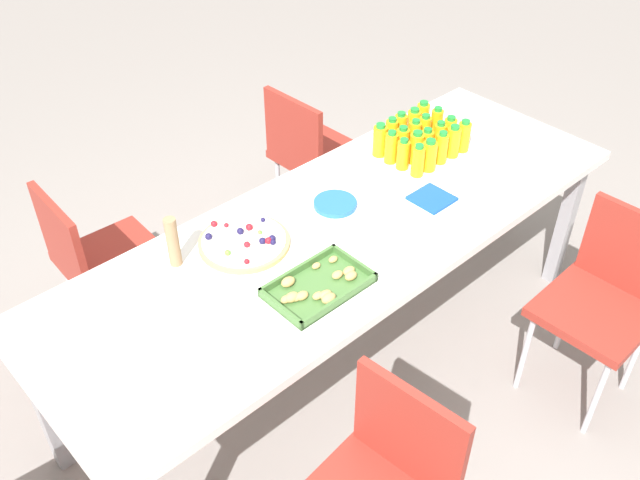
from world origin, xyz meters
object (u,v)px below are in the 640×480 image
(juice_bottle_15, at_px, (464,136))
(juice_bottle_2, at_px, (400,129))
(chair_near_right, at_px, (96,257))
(juice_bottle_14, at_px, (403,155))
(juice_bottle_16, at_px, (453,142))
(fruit_pizza, at_px, (244,242))
(juice_bottle_18, at_px, (429,156))
(juice_bottle_11, at_px, (440,137))
(juice_bottle_12, at_px, (427,143))
(juice_bottle_19, at_px, (418,161))
(juice_bottle_1, at_px, (414,123))
(juice_bottle_4, at_px, (380,140))
(juice_bottle_5, at_px, (437,123))
(party_table, at_px, (343,238))
(chair_near_left, at_px, (311,150))
(juice_bottle_3, at_px, (391,134))
(cardboard_tube, at_px, (173,242))
(juice_bottle_10, at_px, (450,131))
(snack_tray, at_px, (318,287))
(juice_bottle_8, at_px, (402,142))
(napkin_stack, at_px, (432,198))
(plate_stack, at_px, (335,204))
(juice_bottle_13, at_px, (416,148))
(chair_far_left, at_px, (607,294))
(juice_bottle_7, at_px, (415,135))
(juice_bottle_0, at_px, (423,117))
(juice_bottle_9, at_px, (391,148))
(juice_bottle_17, at_px, (441,148))
(juice_bottle_6, at_px, (425,130))

(juice_bottle_15, bearing_deg, juice_bottle_2, -56.28)
(chair_near_right, distance_m, juice_bottle_14, 1.35)
(juice_bottle_16, height_order, fruit_pizza, juice_bottle_16)
(juice_bottle_15, relative_size, juice_bottle_18, 1.03)
(juice_bottle_11, bearing_deg, juice_bottle_16, 91.59)
(juice_bottle_12, relative_size, juice_bottle_19, 0.91)
(juice_bottle_1, relative_size, juice_bottle_11, 1.03)
(juice_bottle_4, height_order, juice_bottle_5, juice_bottle_4)
(juice_bottle_12, bearing_deg, fruit_pizza, -2.92)
(juice_bottle_15, bearing_deg, fruit_pizza, -6.63)
(party_table, height_order, fruit_pizza, fruit_pizza)
(chair_near_left, distance_m, juice_bottle_2, 0.62)
(juice_bottle_3, bearing_deg, juice_bottle_11, 134.90)
(cardboard_tube, bearing_deg, chair_near_left, -154.37)
(party_table, height_order, juice_bottle_10, juice_bottle_10)
(juice_bottle_3, height_order, snack_tray, juice_bottle_3)
(juice_bottle_4, height_order, juice_bottle_8, juice_bottle_4)
(juice_bottle_11, distance_m, juice_bottle_15, 0.10)
(chair_near_left, height_order, napkin_stack, chair_near_left)
(juice_bottle_14, distance_m, plate_stack, 0.40)
(fruit_pizza, height_order, snack_tray, fruit_pizza)
(chair_near_right, distance_m, juice_bottle_15, 1.64)
(juice_bottle_2, height_order, juice_bottle_10, juice_bottle_2)
(plate_stack, bearing_deg, juice_bottle_2, -164.23)
(chair_near_right, xyz_separation_m, juice_bottle_4, (-1.14, 0.51, 0.32))
(napkin_stack, bearing_deg, juice_bottle_13, -125.04)
(chair_near_right, relative_size, cardboard_tube, 4.22)
(snack_tray, bearing_deg, chair_far_left, 149.47)
(juice_bottle_3, distance_m, cardboard_tube, 1.13)
(juice_bottle_3, bearing_deg, juice_bottle_13, 88.06)
(juice_bottle_3, relative_size, juice_bottle_15, 1.02)
(juice_bottle_2, distance_m, cardboard_tube, 1.20)
(chair_near_right, relative_size, chair_near_left, 1.00)
(juice_bottle_4, bearing_deg, napkin_stack, 76.44)
(juice_bottle_5, bearing_deg, snack_tray, 19.75)
(napkin_stack, height_order, cardboard_tube, cardboard_tube)
(juice_bottle_15, bearing_deg, juice_bottle_7, -45.72)
(party_table, bearing_deg, juice_bottle_18, -176.15)
(juice_bottle_0, distance_m, juice_bottle_2, 0.15)
(chair_near_right, xyz_separation_m, juice_bottle_14, (-1.13, 0.65, 0.32))
(chair_near_left, xyz_separation_m, juice_bottle_3, (-0.00, 0.53, 0.32))
(juice_bottle_0, bearing_deg, juice_bottle_9, 15.46)
(juice_bottle_2, bearing_deg, juice_bottle_18, 72.25)
(juice_bottle_17, height_order, juice_bottle_19, juice_bottle_17)
(fruit_pizza, bearing_deg, juice_bottle_0, -174.63)
(juice_bottle_3, xyz_separation_m, snack_tray, (0.85, 0.46, -0.06))
(chair_far_left, bearing_deg, cardboard_tube, 49.63)
(juice_bottle_6, xyz_separation_m, juice_bottle_10, (-0.08, 0.08, -0.00))
(juice_bottle_15, bearing_deg, napkin_stack, 21.76)
(chair_far_left, distance_m, juice_bottle_9, 1.04)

